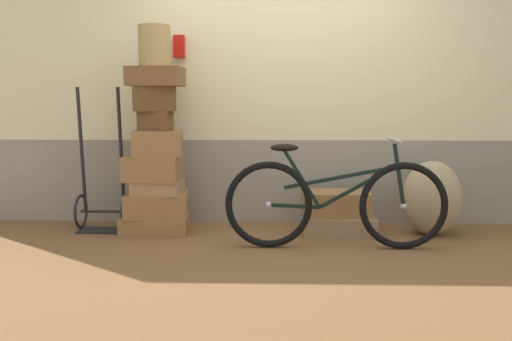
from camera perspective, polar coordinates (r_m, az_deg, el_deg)
ground at (r=4.44m, az=2.68°, el=-8.08°), size 8.54×5.20×0.06m
station_building at (r=5.14m, az=2.77°, el=11.00°), size 6.54×0.74×2.95m
suitcase_0 at (r=4.87m, az=-10.66°, el=-5.58°), size 0.60×0.48×0.14m
suitcase_1 at (r=4.82m, az=-10.57°, el=-3.58°), size 0.59×0.49×0.20m
suitcase_2 at (r=4.76m, az=-10.48°, el=-1.75°), size 0.43×0.35×0.12m
suitcase_3 at (r=4.76m, az=-10.91°, el=0.26°), size 0.50×0.41×0.22m
suitcase_4 at (r=4.72m, az=-10.49°, el=2.87°), size 0.45×0.36×0.22m
suitcase_5 at (r=4.72m, az=-10.72°, el=5.23°), size 0.29×0.22×0.17m
suitcase_6 at (r=4.74m, az=-10.77°, el=7.56°), size 0.38×0.31×0.22m
suitcase_7 at (r=4.76m, az=-10.70°, el=9.86°), size 0.47×0.37×0.17m
suitcase_8 at (r=4.76m, az=8.91°, el=-5.76°), size 0.63×0.43×0.16m
suitcase_9 at (r=4.75m, az=8.52°, el=-3.50°), size 0.59×0.39×0.21m
wicker_basket at (r=4.75m, az=-10.82°, el=12.97°), size 0.27×0.27×0.35m
luggage_trolley at (r=5.03m, az=-16.13°, el=-2.90°), size 0.44×0.38×1.28m
burlap_sack at (r=4.86m, az=18.33°, el=-2.82°), size 0.51×0.43×0.65m
bicycle at (r=4.22m, az=8.47°, el=-3.46°), size 1.74×0.46×0.87m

